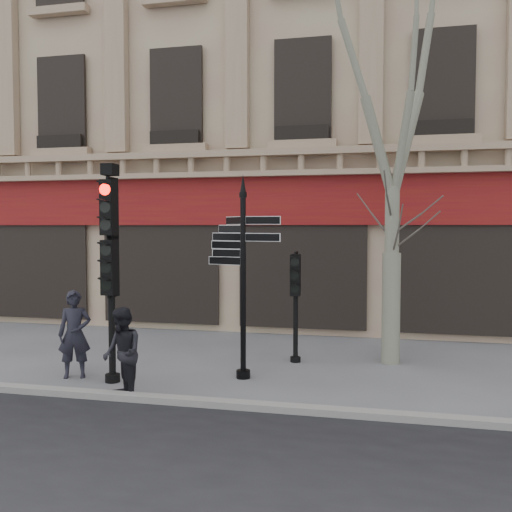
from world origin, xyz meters
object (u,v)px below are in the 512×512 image
at_px(traffic_signal_secondary, 296,287).
at_px(pedestrian_b, 122,353).
at_px(plane_tree, 394,59).
at_px(fingerpost, 243,242).
at_px(traffic_signal_main, 111,245).
at_px(pedestrian_a, 75,334).

relative_size(traffic_signal_secondary, pedestrian_b, 1.50).
bearing_deg(plane_tree, pedestrian_b, -141.13).
height_order(traffic_signal_secondary, plane_tree, plane_tree).
distance_m(fingerpost, traffic_signal_secondary, 1.97).
relative_size(traffic_signal_main, traffic_signal_secondary, 1.75).
relative_size(traffic_signal_main, pedestrian_a, 2.41).
xyz_separation_m(traffic_signal_secondary, pedestrian_a, (-3.95, -2.19, -0.78)).
distance_m(fingerpost, traffic_signal_main, 2.46).
relative_size(plane_tree, pedestrian_a, 5.40).
xyz_separation_m(fingerpost, plane_tree, (2.77, 1.88, 3.77)).
bearing_deg(traffic_signal_secondary, traffic_signal_main, -145.28).
bearing_deg(plane_tree, pedestrian_a, -156.70).
bearing_deg(pedestrian_b, traffic_signal_main, 172.93).
bearing_deg(plane_tree, fingerpost, -145.83).
distance_m(traffic_signal_secondary, plane_tree, 5.18).
xyz_separation_m(plane_tree, pedestrian_a, (-5.94, -2.56, -5.55)).
bearing_deg(pedestrian_b, pedestrian_a, -167.21).
height_order(traffic_signal_secondary, pedestrian_a, traffic_signal_secondary).
xyz_separation_m(traffic_signal_main, pedestrian_b, (0.64, -0.89, -1.79)).
distance_m(fingerpost, pedestrian_b, 3.02).
height_order(fingerpost, traffic_signal_main, traffic_signal_main).
xyz_separation_m(traffic_signal_secondary, pedestrian_b, (-2.46, -3.22, -0.85)).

